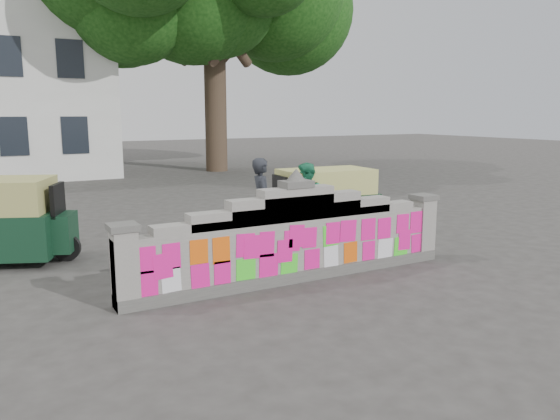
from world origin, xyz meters
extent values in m
plane|color=#383533|center=(0.00, 0.00, 0.00)|extent=(100.00, 100.00, 0.00)
cube|color=#4C4C49|center=(0.00, 0.00, 0.10)|extent=(6.40, 0.42, 0.20)
cube|color=gray|center=(0.00, 0.00, 0.60)|extent=(6.40, 0.32, 1.00)
cube|color=gray|center=(0.00, 0.00, 1.17)|extent=(5.20, 0.32, 0.14)
cube|color=gray|center=(0.00, 0.00, 1.24)|extent=(4.00, 0.32, 0.28)
cube|color=gray|center=(0.00, 0.00, 1.32)|extent=(2.60, 0.32, 0.44)
cube|color=gray|center=(0.00, 0.00, 1.39)|extent=(1.40, 0.32, 0.58)
cube|color=#4C4C49|center=(0.00, 0.00, 1.74)|extent=(0.55, 0.36, 0.12)
cone|color=#4C4C49|center=(0.00, 0.00, 1.90)|extent=(0.36, 0.36, 0.22)
cube|color=gray|center=(-3.02, 0.00, 0.62)|extent=(0.36, 0.40, 1.24)
cube|color=#4C4C49|center=(-3.02, 0.00, 1.28)|extent=(0.44, 0.44, 0.10)
cube|color=gray|center=(3.02, 0.00, 0.62)|extent=(0.36, 0.40, 1.24)
cube|color=#4C4C49|center=(3.02, 0.00, 1.28)|extent=(0.44, 0.44, 0.10)
cylinder|color=#38281E|center=(6.00, 18.00, 3.00)|extent=(1.10, 1.10, 6.00)
imported|color=black|center=(0.19, 1.68, 0.54)|extent=(2.16, 1.19, 1.07)
imported|color=#23252B|center=(0.19, 1.68, 0.91)|extent=(0.58, 0.75, 1.82)
imported|color=#25895E|center=(1.82, 2.54, 0.91)|extent=(0.76, 0.94, 1.83)
cube|color=#11331F|center=(-3.50, 3.41, 0.60)|extent=(0.80, 0.92, 0.76)
cube|color=black|center=(-3.50, 3.41, 1.25)|extent=(0.38, 0.74, 0.65)
cylinder|color=black|center=(-3.40, 3.37, 0.27)|extent=(0.55, 0.33, 0.55)
cube|color=black|center=(2.73, 3.12, 0.56)|extent=(2.54, 1.50, 0.82)
cube|color=#C2C267|center=(2.73, 3.12, 1.28)|extent=(2.33, 1.43, 0.61)
cube|color=black|center=(1.46, 3.21, 0.56)|extent=(0.56, 0.75, 0.71)
cube|color=black|center=(1.46, 3.21, 1.17)|extent=(0.13, 0.72, 0.61)
cylinder|color=black|center=(1.36, 3.21, 0.26)|extent=(0.52, 0.16, 0.51)
cylinder|color=black|center=(3.69, 3.61, 0.26)|extent=(0.52, 0.16, 0.51)
cylinder|color=black|center=(3.61, 2.49, 0.26)|extent=(0.52, 0.16, 0.51)
camera|label=1|loc=(-4.86, -8.11, 2.97)|focal=35.00mm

